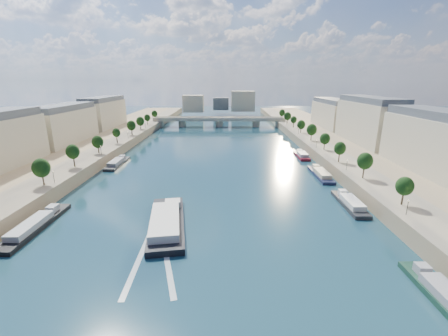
{
  "coord_description": "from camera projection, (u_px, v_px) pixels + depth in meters",
  "views": [
    {
      "loc": [
        5.88,
        -26.0,
        38.53
      ],
      "look_at": [
        5.16,
        88.24,
        5.0
      ],
      "focal_mm": 24.0,
      "sensor_mm": 36.0,
      "label": 1
    }
  ],
  "objects": [
    {
      "name": "pave_right",
      "position": [
        343.0,
        160.0,
        130.02
      ],
      "size": [
        14.0,
        520.0,
        0.1
      ],
      "primitive_type": "cube",
      "color": "gray",
      "rests_on": "quay_right"
    },
    {
      "name": "trees_left",
      "position": [
        87.0,
        147.0,
        131.09
      ],
      "size": [
        4.8,
        268.8,
        8.26
      ],
      "color": "#382B1E",
      "rests_on": "ground"
    },
    {
      "name": "quay_right",
      "position": [
        377.0,
        166.0,
        130.65
      ],
      "size": [
        44.0,
        520.0,
        5.0
      ],
      "primitive_type": "cube",
      "color": "#9E8460",
      "rests_on": "ground"
    },
    {
      "name": "tour_barge",
      "position": [
        167.0,
        222.0,
        81.95
      ],
      "size": [
        13.97,
        32.8,
        4.31
      ],
      "rotation": [
        0.0,
        0.0,
        0.16
      ],
      "color": "black",
      "rests_on": "ground"
    },
    {
      "name": "skyline",
      "position": [
        224.0,
        102.0,
        338.27
      ],
      "size": [
        79.0,
        42.0,
        22.0
      ],
      "color": "beige",
      "rests_on": "ground"
    },
    {
      "name": "buildings_right",
      "position": [
        397.0,
        130.0,
        138.16
      ],
      "size": [
        16.0,
        226.0,
        23.2
      ],
      "color": "beige",
      "rests_on": "ground"
    },
    {
      "name": "pave_left",
      "position": [
        82.0,
        160.0,
        130.71
      ],
      "size": [
        14.0,
        520.0,
        0.1
      ],
      "primitive_type": "cube",
      "color": "gray",
      "rests_on": "quay_left"
    },
    {
      "name": "moored_barges_right",
      "position": [
        361.0,
        215.0,
        87.35
      ],
      "size": [
        5.0,
        159.74,
        3.6
      ],
      "color": "black",
      "rests_on": "ground"
    },
    {
      "name": "buildings_left",
      "position": [
        31.0,
        130.0,
        139.18
      ],
      "size": [
        16.0,
        226.0,
        23.2
      ],
      "color": "beige",
      "rests_on": "ground"
    },
    {
      "name": "lamps_right",
      "position": [
        330.0,
        152.0,
        134.08
      ],
      "size": [
        0.36,
        200.36,
        4.28
      ],
      "color": "black",
      "rests_on": "ground"
    },
    {
      "name": "bridge",
      "position": [
        219.0,
        121.0,
        258.19
      ],
      "size": [
        112.0,
        12.0,
        8.15
      ],
      "color": "#C1B79E",
      "rests_on": "ground"
    },
    {
      "name": "ground",
      "position": [
        212.0,
        171.0,
        131.79
      ],
      "size": [
        700.0,
        700.0,
        0.0
      ],
      "primitive_type": "plane",
      "color": "#0C2735",
      "rests_on": "ground"
    },
    {
      "name": "wake",
      "position": [
        153.0,
        261.0,
        66.47
      ],
      "size": [
        11.64,
        26.03,
        0.04
      ],
      "color": "silver",
      "rests_on": "ground"
    },
    {
      "name": "lamps_left",
      "position": [
        81.0,
        160.0,
        120.32
      ],
      "size": [
        0.36,
        200.36,
        4.28
      ],
      "color": "black",
      "rests_on": "ground"
    },
    {
      "name": "trees_right",
      "position": [
        332.0,
        144.0,
        138.1
      ],
      "size": [
        4.8,
        268.8,
        8.26
      ],
      "color": "#382B1E",
      "rests_on": "ground"
    },
    {
      "name": "quay_left",
      "position": [
        49.0,
        166.0,
        131.52
      ],
      "size": [
        44.0,
        520.0,
        5.0
      ],
      "primitive_type": "cube",
      "color": "#9E8460",
      "rests_on": "ground"
    }
  ]
}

